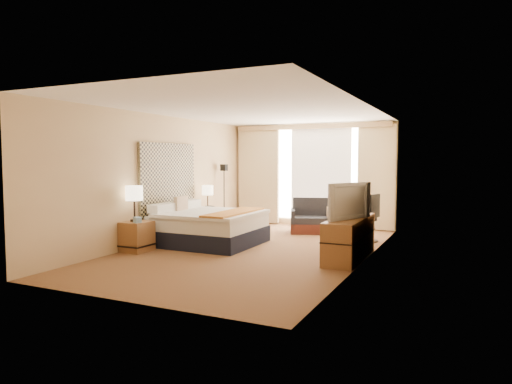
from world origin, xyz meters
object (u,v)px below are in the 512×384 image
at_px(nightstand_left, 137,236).
at_px(desk_chair, 369,220).
at_px(lamp_right, 208,191).
at_px(television, 345,201).
at_px(bed, 209,227).
at_px(lamp_left, 134,194).
at_px(floor_lamp, 224,183).
at_px(loveseat, 318,221).
at_px(nightstand_right, 208,220).
at_px(media_dresser, 350,238).

height_order(nightstand_left, desk_chair, desk_chair).
height_order(nightstand_left, lamp_right, lamp_right).
bearing_deg(desk_chair, lamp_right, -157.69).
distance_m(nightstand_left, television, 3.83).
xyz_separation_m(bed, lamp_left, (-0.84, -1.22, 0.72)).
relative_size(floor_lamp, lamp_left, 2.39).
bearing_deg(loveseat, floor_lamp, 164.21).
bearing_deg(desk_chair, nightstand_left, -125.83).
bearing_deg(nightstand_right, desk_chair, 5.15).
height_order(floor_lamp, lamp_right, floor_lamp).
height_order(bed, floor_lamp, floor_lamp).
xyz_separation_m(lamp_right, television, (3.62, -1.57, 0.03)).
bearing_deg(lamp_left, nightstand_right, 89.32).
distance_m(nightstand_right, television, 4.06).
xyz_separation_m(loveseat, lamp_left, (-2.40, -3.55, 0.80)).
bearing_deg(nightstand_right, bed, -57.93).
bearing_deg(television, lamp_left, 127.95).
xyz_separation_m(nightstand_left, bed, (0.81, 1.21, 0.07)).
bearing_deg(bed, lamp_left, -124.45).
distance_m(desk_chair, lamp_right, 3.70).
bearing_deg(television, lamp_right, 90.64).
distance_m(floor_lamp, television, 4.43).
xyz_separation_m(nightstand_right, media_dresser, (3.70, -1.45, 0.07)).
bearing_deg(lamp_right, nightstand_right, 127.71).
bearing_deg(lamp_right, desk_chair, 5.77).
bearing_deg(lamp_left, desk_chair, 37.58).
height_order(media_dresser, lamp_left, lamp_left).
distance_m(media_dresser, loveseat, 2.82).
height_order(bed, lamp_right, lamp_right).
bearing_deg(bed, lamp_right, 121.89).
distance_m(nightstand_left, loveseat, 4.26).
relative_size(nightstand_left, lamp_left, 0.83).
height_order(nightstand_left, loveseat, loveseat).
distance_m(bed, loveseat, 2.80).
xyz_separation_m(bed, desk_chair, (2.86, 1.62, 0.10)).
distance_m(nightstand_right, bed, 1.53).
relative_size(bed, television, 1.82).
bearing_deg(lamp_right, lamp_left, -91.37).
bearing_deg(loveseat, bed, -144.06).
bearing_deg(floor_lamp, media_dresser, -31.66).
height_order(loveseat, lamp_right, lamp_right).
relative_size(desk_chair, television, 0.93).
distance_m(nightstand_left, lamp_right, 2.56).
height_order(nightstand_right, bed, bed).
xyz_separation_m(nightstand_left, lamp_right, (0.03, 2.46, 0.70)).
xyz_separation_m(media_dresser, television, (-0.05, -0.16, 0.65)).
xyz_separation_m(media_dresser, lamp_right, (-3.67, 1.41, 0.62)).
xyz_separation_m(nightstand_left, television, (3.65, 0.89, 0.73)).
distance_m(nightstand_left, lamp_left, 0.79).
bearing_deg(bed, television, -6.41).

